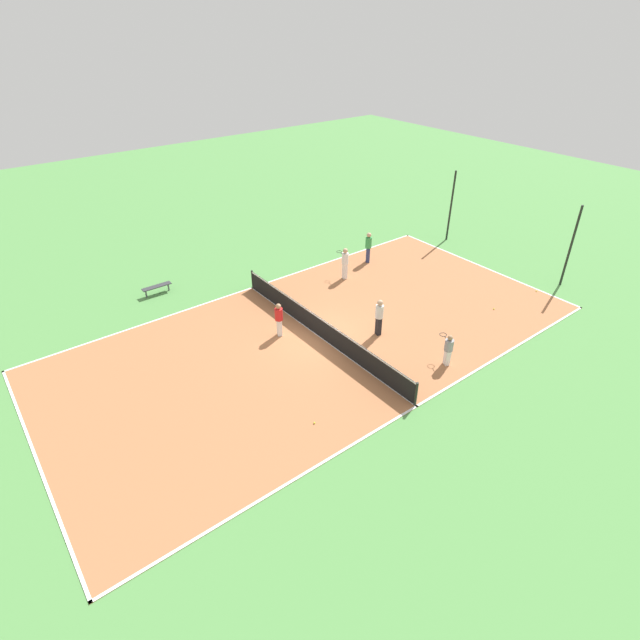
# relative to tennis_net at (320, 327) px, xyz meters

# --- Properties ---
(ground_plane) EXTENTS (80.00, 80.00, 0.00)m
(ground_plane) POSITION_rel_tennis_net_xyz_m (0.00, 0.00, -0.55)
(ground_plane) COLOR #518E47
(court_surface) EXTENTS (11.89, 23.75, 0.02)m
(court_surface) POSITION_rel_tennis_net_xyz_m (0.00, 0.00, -0.54)
(court_surface) COLOR #AD6B42
(court_surface) RESTS_ON ground_plane
(tennis_net) EXTENTS (11.69, 0.10, 1.04)m
(tennis_net) POSITION_rel_tennis_net_xyz_m (0.00, 0.00, 0.00)
(tennis_net) COLOR black
(tennis_net) RESTS_ON court_surface
(bench) EXTENTS (0.36, 1.51, 0.45)m
(bench) POSITION_rel_tennis_net_xyz_m (-8.37, -4.21, -0.17)
(bench) COLOR #333338
(bench) RESTS_ON ground_plane
(player_far_green) EXTENTS (0.50, 0.50, 1.81)m
(player_far_green) POSITION_rel_tennis_net_xyz_m (-4.50, 7.01, 0.52)
(player_far_green) COLOR navy
(player_far_green) RESTS_ON court_surface
(player_near_white) EXTENTS (0.97, 0.44, 1.78)m
(player_near_white) POSITION_rel_tennis_net_xyz_m (-3.73, 4.59, 0.50)
(player_near_white) COLOR white
(player_near_white) RESTS_ON court_surface
(player_coach_red) EXTENTS (0.46, 0.46, 1.63)m
(player_coach_red) POSITION_rel_tennis_net_xyz_m (-1.22, -1.37, 0.40)
(player_coach_red) COLOR white
(player_coach_red) RESTS_ON court_surface
(player_baseline_gray) EXTENTS (0.99, 0.69, 1.43)m
(player_baseline_gray) POSITION_rel_tennis_net_xyz_m (4.85, 2.89, 0.27)
(player_baseline_gray) COLOR white
(player_baseline_gray) RESTS_ON court_surface
(player_far_white) EXTENTS (0.43, 0.43, 1.78)m
(player_far_white) POSITION_rel_tennis_net_xyz_m (1.46, 2.20, 0.49)
(player_far_white) COLOR black
(player_far_white) RESTS_ON court_surface
(tennis_ball_left_sideline) EXTENTS (0.07, 0.07, 0.07)m
(tennis_ball_left_sideline) POSITION_rel_tennis_net_xyz_m (3.60, 11.56, -0.50)
(tennis_ball_left_sideline) COLOR #CCE033
(tennis_ball_left_sideline) RESTS_ON court_surface
(tennis_ball_right_alley) EXTENTS (0.07, 0.07, 0.07)m
(tennis_ball_right_alley) POSITION_rel_tennis_net_xyz_m (-1.31, 0.73, -0.50)
(tennis_ball_right_alley) COLOR #CCE033
(tennis_ball_right_alley) RESTS_ON court_surface
(tennis_ball_midcourt) EXTENTS (0.07, 0.07, 0.07)m
(tennis_ball_midcourt) POSITION_rel_tennis_net_xyz_m (3.36, 8.25, -0.50)
(tennis_ball_midcourt) COLOR #CCE033
(tennis_ball_midcourt) RESTS_ON court_surface
(tennis_ball_near_net) EXTENTS (0.07, 0.07, 0.07)m
(tennis_ball_near_net) POSITION_rel_tennis_net_xyz_m (4.30, -3.58, -0.50)
(tennis_ball_near_net) COLOR #CCE033
(tennis_ball_near_net) RESTS_ON court_surface
(fence_post_back_left) EXTENTS (0.12, 0.12, 4.41)m
(fence_post_back_left) POSITION_rel_tennis_net_xyz_m (-3.92, 13.32, 1.65)
(fence_post_back_left) COLOR black
(fence_post_back_left) RESTS_ON ground_plane
(fence_post_back_right) EXTENTS (0.12, 0.12, 4.41)m
(fence_post_back_right) POSITION_rel_tennis_net_xyz_m (3.92, 13.32, 1.65)
(fence_post_back_right) COLOR black
(fence_post_back_right) RESTS_ON ground_plane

